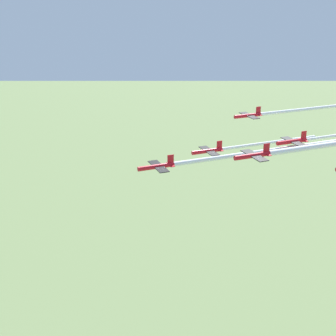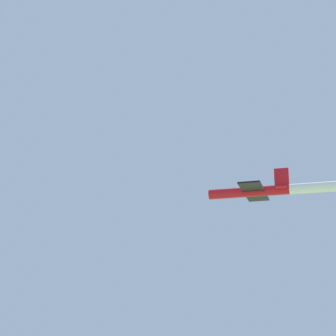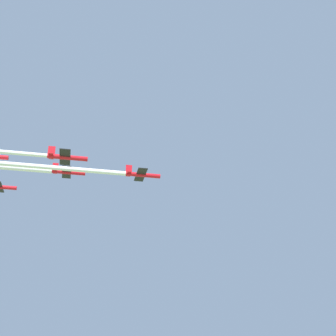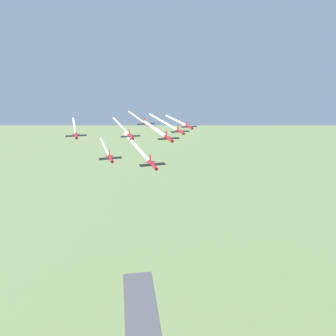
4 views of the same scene
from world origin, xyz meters
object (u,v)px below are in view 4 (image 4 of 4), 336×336
(jet_3, at_px, (180,132))
(jet_5, at_px, (76,136))
(jet_4, at_px, (131,136))
(jet_6, at_px, (189,127))
(jet_1, at_px, (169,139))
(jet_7, at_px, (146,124))
(jet_0, at_px, (153,165))
(jet_2, at_px, (111,158))

(jet_3, height_order, jet_5, jet_5)
(jet_5, bearing_deg, jet_4, 180.00)
(jet_5, height_order, jet_6, jet_5)
(jet_1, relative_size, jet_7, 1.00)
(jet_0, bearing_deg, jet_7, -101.09)
(jet_4, bearing_deg, jet_2, 59.53)
(jet_0, distance_m, jet_6, 65.05)
(jet_2, xyz_separation_m, jet_4, (-16.28, 14.32, 3.69))
(jet_0, relative_size, jet_4, 1.00)
(jet_3, xyz_separation_m, jet_4, (-4.14, -21.59, -0.74))
(jet_4, bearing_deg, jet_6, -150.46)
(jet_3, bearing_deg, jet_6, -120.47)
(jet_3, bearing_deg, jet_2, 29.54)
(jet_0, distance_m, jet_4, 37.41)
(jet_0, bearing_deg, jet_5, -59.53)
(jet_1, distance_m, jet_6, 43.48)
(jet_0, relative_size, jet_6, 1.00)
(jet_7, bearing_deg, jet_1, 90.00)
(jet_4, xyz_separation_m, jet_6, (-12.14, 35.91, -0.95))
(jet_4, bearing_deg, jet_5, 0.00)
(jet_3, distance_m, jet_5, 43.98)
(jet_1, bearing_deg, jet_0, 59.53)
(jet_0, xyz_separation_m, jet_6, (-48.85, 42.95, 0.67))
(jet_6, relative_size, jet_7, 1.00)
(jet_1, distance_m, jet_2, 22.76)
(jet_1, xyz_separation_m, jet_6, (-32.57, 28.63, -3.15))
(jet_2, distance_m, jet_6, 57.78)
(jet_2, relative_size, jet_4, 1.00)
(jet_2, relative_size, jet_3, 1.00)
(jet_4, bearing_deg, jet_7, -120.47)
(jet_1, xyz_separation_m, jet_7, (-36.71, 7.04, -0.60))
(jet_4, xyz_separation_m, jet_7, (-16.28, 14.32, 1.61))
(jet_0, height_order, jet_5, jet_5)
(jet_3, relative_size, jet_5, 1.00)
(jet_0, relative_size, jet_5, 1.00)
(jet_0, relative_size, jet_3, 1.00)
(jet_3, relative_size, jet_7, 1.00)
(jet_4, distance_m, jet_7, 21.74)
(jet_7, bearing_deg, jet_4, 59.53)
(jet_2, height_order, jet_6, jet_6)
(jet_6, xyz_separation_m, jet_7, (-4.14, -21.59, 2.56))
(jet_1, distance_m, jet_7, 37.38)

